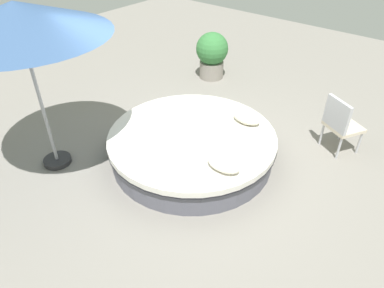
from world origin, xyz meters
The scene contains 7 objects.
ground_plane centered at (0.00, 0.00, 0.00)m, with size 16.00×16.00×0.00m, color gray.
round_bed centered at (0.00, 0.00, 0.25)m, with size 2.71×2.71×0.48m.
throw_pillow_0 centered at (0.88, -0.38, 0.57)m, with size 0.51×0.31×0.18m, color silver.
throw_pillow_1 centered at (0.48, 0.86, 0.57)m, with size 0.48×0.30×0.18m, color beige.
patio_chair centered at (1.73, 1.73, 0.56)m, with size 0.70×0.69×0.98m.
patio_umbrella centered at (-1.63, -1.50, 2.32)m, with size 2.38×2.38×2.54m.
planter centered at (-1.64, 2.72, 0.59)m, with size 0.74×0.74×1.07m.
Camera 1 is at (2.95, -3.58, 3.64)m, focal length 32.92 mm.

